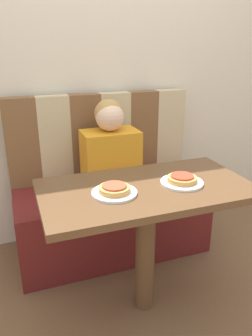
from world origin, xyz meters
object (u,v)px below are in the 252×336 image
plate_left (114,193)px  pizza_left (114,189)px  plate_right (182,183)px  pizza_right (182,179)px  person (110,148)px

plate_left → pizza_left: bearing=90.0°
plate_right → plate_left: bearing=180.0°
pizza_left → pizza_right: same height
plate_left → pizza_right: size_ratio=1.46×
plate_right → person: bearing=105.7°
plate_right → pizza_left: size_ratio=1.46×
plate_left → pizza_left: size_ratio=1.46×
plate_left → pizza_left: 0.02m
person → plate_right: bearing=-74.3°
pizza_left → plate_right: bearing=-0.0°
person → pizza_left: person is taller
person → plate_right: 0.64m
plate_right → pizza_right: 0.02m
pizza_left → pizza_right: 0.34m
plate_right → pizza_left: pizza_left is taller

